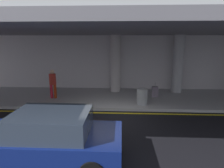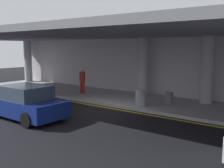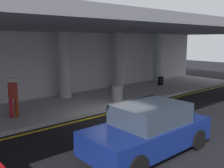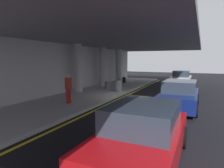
# 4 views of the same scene
# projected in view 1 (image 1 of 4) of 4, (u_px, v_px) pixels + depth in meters

# --- Properties ---
(ground_plane) EXTENTS (60.00, 60.00, 0.00)m
(ground_plane) POSITION_uv_depth(u_px,v_px,m) (112.00, 119.00, 8.61)
(ground_plane) COLOR black
(sidewalk) EXTENTS (26.00, 4.20, 0.15)m
(sidewalk) POSITION_uv_depth(u_px,v_px,m) (115.00, 98.00, 11.61)
(sidewalk) COLOR #A8A7AA
(sidewalk) RESTS_ON ground
(lane_stripe_yellow) EXTENTS (26.00, 0.14, 0.01)m
(lane_stripe_yellow) POSITION_uv_depth(u_px,v_px,m) (113.00, 113.00, 9.31)
(lane_stripe_yellow) COLOR yellow
(lane_stripe_yellow) RESTS_ON ground
(support_column_left_mid) EXTENTS (0.68, 0.68, 3.65)m
(support_column_left_mid) POSITION_uv_depth(u_px,v_px,m) (116.00, 64.00, 12.48)
(support_column_left_mid) COLOR #ACA4A5
(support_column_left_mid) RESTS_ON sidewalk
(support_column_center) EXTENTS (0.68, 0.68, 3.65)m
(support_column_center) POSITION_uv_depth(u_px,v_px,m) (178.00, 64.00, 12.28)
(support_column_center) COLOR #A1A1A7
(support_column_center) RESTS_ON sidewalk
(ceiling_overhang) EXTENTS (28.00, 13.20, 0.30)m
(ceiling_overhang) POSITION_uv_depth(u_px,v_px,m) (115.00, 31.00, 10.28)
(ceiling_overhang) COLOR slate
(ceiling_overhang) RESTS_ON support_column_far_left
(terminal_back_wall) EXTENTS (26.00, 0.30, 3.80)m
(terminal_back_wall) POSITION_uv_depth(u_px,v_px,m) (116.00, 63.00, 13.41)
(terminal_back_wall) COLOR #BAB4BA
(terminal_back_wall) RESTS_ON ground
(car_navy) EXTENTS (4.10, 1.92, 1.50)m
(car_navy) POSITION_uv_depth(u_px,v_px,m) (50.00, 139.00, 5.43)
(car_navy) COLOR navy
(car_navy) RESTS_ON ground
(traveler_with_luggage) EXTENTS (0.38, 0.38, 1.68)m
(traveler_with_luggage) POSITION_uv_depth(u_px,v_px,m) (53.00, 82.00, 11.07)
(traveler_with_luggage) COLOR #A41628
(traveler_with_luggage) RESTS_ON sidewalk
(suitcase_upright_secondary) EXTENTS (0.36, 0.22, 0.90)m
(suitcase_upright_secondary) POSITION_uv_depth(u_px,v_px,m) (155.00, 92.00, 11.46)
(suitcase_upright_secondary) COLOR slate
(suitcase_upright_secondary) RESTS_ON sidewalk
(trash_bin_steel) EXTENTS (0.56, 0.56, 0.85)m
(trash_bin_steel) POSITION_uv_depth(u_px,v_px,m) (142.00, 97.00, 10.06)
(trash_bin_steel) COLOR gray
(trash_bin_steel) RESTS_ON sidewalk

